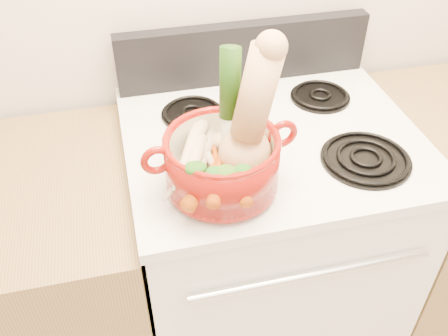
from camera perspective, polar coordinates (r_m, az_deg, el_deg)
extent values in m
cube|color=white|center=(1.67, 4.51, -9.87)|extent=(0.76, 0.65, 0.92)
cube|color=silver|center=(1.34, 5.54, 3.33)|extent=(0.78, 0.67, 0.03)
cube|color=black|center=(1.53, 2.28, 13.07)|extent=(0.76, 0.05, 0.18)
cylinder|color=silver|center=(1.22, 10.03, -11.94)|extent=(0.60, 0.02, 0.02)
cylinder|color=black|center=(1.16, -0.90, -1.58)|extent=(0.22, 0.22, 0.02)
cylinder|color=black|center=(1.28, 15.91, 1.11)|extent=(0.22, 0.22, 0.02)
cylinder|color=black|center=(1.40, -3.63, 6.37)|extent=(0.17, 0.17, 0.02)
cylinder|color=black|center=(1.50, 10.94, 8.15)|extent=(0.17, 0.17, 0.02)
cylinder|color=maroon|center=(1.11, -0.24, 0.70)|extent=(0.28, 0.28, 0.13)
torus|color=maroon|center=(1.05, -7.68, 0.89)|extent=(0.07, 0.02, 0.07)
torus|color=maroon|center=(1.13, 6.72, 3.90)|extent=(0.07, 0.02, 0.07)
cylinder|color=beige|center=(1.08, 0.77, 6.88)|extent=(0.07, 0.08, 0.30)
ellipsoid|color=#D2AE81|center=(1.19, -0.21, 3.01)|extent=(0.09, 0.08, 0.04)
cone|color=beige|center=(1.14, -2.50, 0.71)|extent=(0.12, 0.21, 0.06)
cone|color=beige|center=(1.11, -4.41, -0.35)|extent=(0.15, 0.16, 0.05)
cone|color=beige|center=(1.15, -2.12, 2.01)|extent=(0.07, 0.17, 0.05)
cone|color=beige|center=(1.09, -3.60, 0.18)|extent=(0.10, 0.19, 0.06)
cone|color=beige|center=(1.12, -4.06, 1.86)|extent=(0.14, 0.22, 0.06)
cone|color=#DF550B|center=(1.10, -0.57, -0.63)|extent=(0.05, 0.18, 0.05)
cone|color=#BD5009|center=(1.08, -2.24, -1.59)|extent=(0.13, 0.16, 0.05)
cone|color=#C65509|center=(1.08, 1.76, -1.32)|extent=(0.04, 0.15, 0.04)
cone|color=red|center=(1.08, -1.81, -1.08)|extent=(0.11, 0.11, 0.04)
cone|color=#D7400A|center=(1.05, -0.82, -1.35)|extent=(0.08, 0.15, 0.04)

